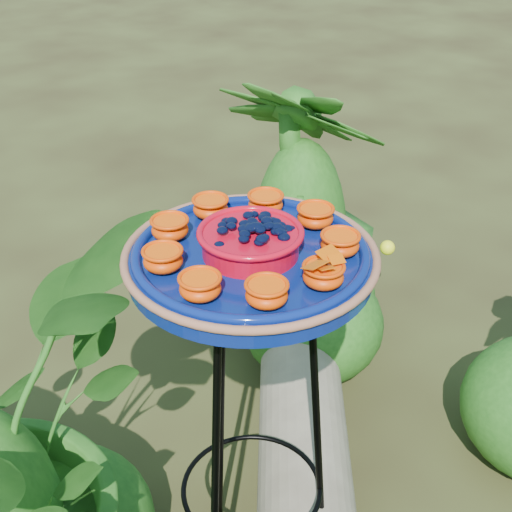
# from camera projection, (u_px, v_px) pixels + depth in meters

# --- Properties ---
(tripod_stand) EXTENTS (0.38, 0.38, 0.80)m
(tripod_stand) POSITION_uv_depth(u_px,v_px,m) (251.00, 412.00, 1.34)
(tripod_stand) COLOR black
(tripod_stand) RESTS_ON ground
(feeder_dish) EXTENTS (0.53, 0.53, 0.09)m
(feeder_dish) POSITION_uv_depth(u_px,v_px,m) (251.00, 254.00, 1.16)
(feeder_dish) COLOR navy
(feeder_dish) RESTS_ON tripod_stand
(driftwood_log) EXTENTS (0.68, 0.56, 0.22)m
(driftwood_log) POSITION_uv_depth(u_px,v_px,m) (304.00, 447.00, 1.76)
(driftwood_log) COLOR gray
(driftwood_log) RESTS_ON ground
(shrub_back_right) EXTENTS (0.54, 0.54, 0.85)m
(shrub_back_right) POSITION_uv_depth(u_px,v_px,m) (300.00, 210.00, 2.16)
(shrub_back_right) COLOR #1F5316
(shrub_back_right) RESTS_ON ground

